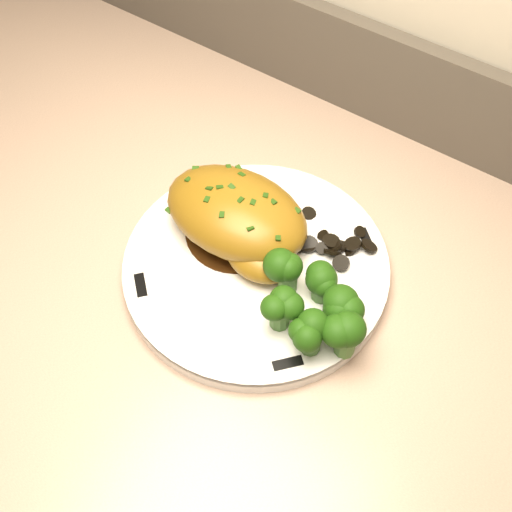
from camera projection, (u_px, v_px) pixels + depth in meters
The scene contains 9 objects.
plate at pixel (256, 267), 0.65m from camera, with size 0.27×0.27×0.02m, color white.
rim_accent_0 at pixel (366, 239), 0.66m from camera, with size 0.03×0.01×0.00m, color black.
rim_accent_1 at pixel (230, 179), 0.71m from camera, with size 0.03×0.01×0.00m, color black.
rim_accent_2 at pixel (141, 285), 0.63m from camera, with size 0.03×0.01×0.00m, color black.
rim_accent_3 at pixel (288, 363), 0.58m from camera, with size 0.03×0.01×0.00m, color black.
gravy_pool at pixel (237, 232), 0.66m from camera, with size 0.11×0.11×0.00m, color black.
chicken_breast at pixel (239, 218), 0.64m from camera, with size 0.16×0.11×0.06m.
mushroom_pile at pixel (330, 243), 0.65m from camera, with size 0.08×0.06×0.02m.
broccoli_florets at pixel (315, 307), 0.58m from camera, with size 0.11×0.08×0.04m.
Camera 1 is at (-0.20, 1.41, 1.43)m, focal length 45.00 mm.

